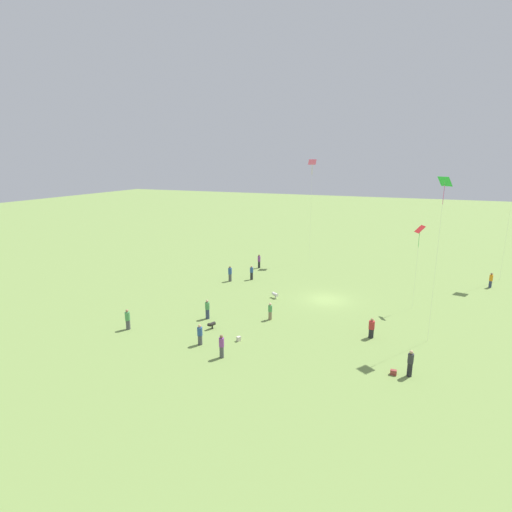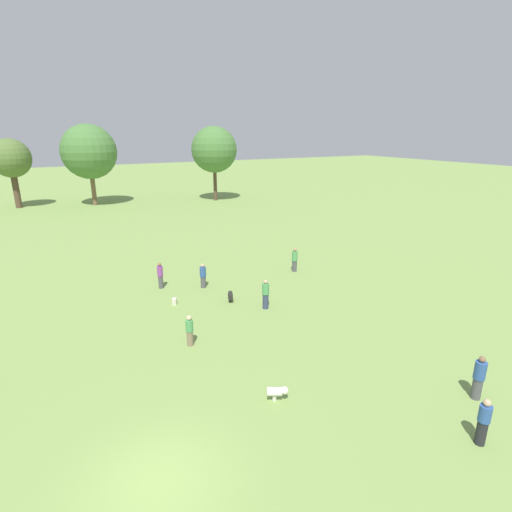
% 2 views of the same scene
% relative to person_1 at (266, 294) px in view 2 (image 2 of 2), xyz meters
% --- Properties ---
extents(ground_plane, '(240.00, 240.00, 0.00)m').
position_rel_person_1_xyz_m(ground_plane, '(-8.72, -9.02, -0.88)').
color(ground_plane, '#7A994C').
extents(tree_1, '(5.00, 5.00, 8.99)m').
position_rel_person_1_xyz_m(tree_1, '(-13.50, 43.27, 5.52)').
color(tree_1, brown).
rests_on(tree_1, ground_plane).
extents(tree_2, '(7.22, 7.22, 10.81)m').
position_rel_person_1_xyz_m(tree_2, '(-4.22, 40.59, 6.29)').
color(tree_2, brown).
rests_on(tree_2, ground_plane).
extents(tree_3, '(6.53, 6.53, 10.56)m').
position_rel_person_1_xyz_m(tree_3, '(12.09, 36.42, 6.39)').
color(tree_3, brown).
rests_on(tree_3, ground_plane).
extents(person_1, '(0.46, 0.46, 1.78)m').
position_rel_person_1_xyz_m(person_1, '(0.00, 0.00, 0.00)').
color(person_1, '#333D5B').
rests_on(person_1, ground_plane).
extents(person_3, '(0.45, 0.45, 1.76)m').
position_rel_person_1_xyz_m(person_3, '(-4.51, 5.97, 0.00)').
color(person_3, '#4C4C51').
rests_on(person_3, ground_plane).
extents(person_4, '(0.50, 0.50, 1.71)m').
position_rel_person_1_xyz_m(person_4, '(1.06, -12.51, -0.03)').
color(person_4, '#232328').
rests_on(person_4, ground_plane).
extents(person_6, '(0.51, 0.51, 1.57)m').
position_rel_person_1_xyz_m(person_6, '(-5.26, -1.94, -0.10)').
color(person_6, '#847056').
rests_on(person_6, ground_plane).
extents(person_7, '(0.57, 0.57, 1.66)m').
position_rel_person_1_xyz_m(person_7, '(-2.01, 4.76, -0.06)').
color(person_7, '#4C4C51').
rests_on(person_7, ground_plane).
extents(person_9, '(0.57, 0.57, 1.83)m').
position_rel_person_1_xyz_m(person_9, '(3.14, -10.96, 0.02)').
color(person_9, '#4C4C51').
rests_on(person_9, ground_plane).
extents(person_10, '(0.58, 0.58, 1.77)m').
position_rel_person_1_xyz_m(person_10, '(5.03, 4.58, -0.01)').
color(person_10, '#4C4C51').
rests_on(person_10, ground_plane).
extents(dog_0, '(0.82, 0.61, 0.60)m').
position_rel_person_1_xyz_m(dog_0, '(-3.70, -7.46, -0.48)').
color(dog_0, silver).
rests_on(dog_0, ground_plane).
extents(dog_1, '(0.53, 0.78, 0.59)m').
position_rel_person_1_xyz_m(dog_1, '(-1.39, 1.85, -0.48)').
color(dog_1, black).
rests_on(dog_1, ground_plane).
extents(picnic_bag_1, '(0.35, 0.38, 0.37)m').
position_rel_person_1_xyz_m(picnic_bag_1, '(-4.50, 3.07, -0.69)').
color(picnic_bag_1, beige).
rests_on(picnic_bag_1, ground_plane).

